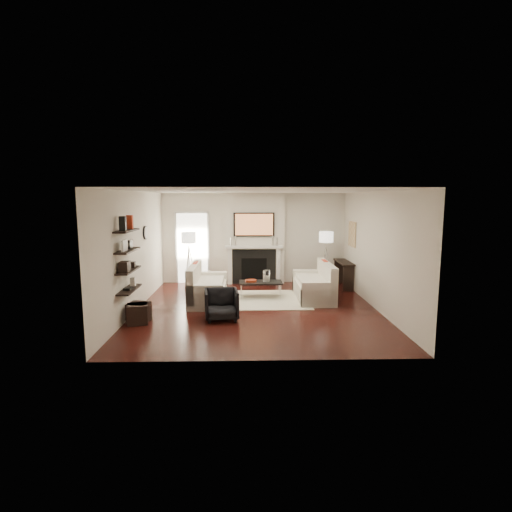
{
  "coord_description": "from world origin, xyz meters",
  "views": [
    {
      "loc": [
        -0.26,
        -8.99,
        2.53
      ],
      "look_at": [
        0.0,
        0.6,
        1.15
      ],
      "focal_mm": 28.0,
      "sensor_mm": 36.0,
      "label": 1
    }
  ],
  "objects_px": {
    "ottoman_near": "(139,312)",
    "loveseat_right_base": "(313,291)",
    "loveseat_left_base": "(208,293)",
    "coffee_table": "(261,282)",
    "lamp_left_shade": "(189,238)",
    "armchair": "(221,303)",
    "lamp_right_shade": "(326,237)"
  },
  "relations": [
    {
      "from": "loveseat_right_base",
      "to": "coffee_table",
      "type": "distance_m",
      "value": 1.36
    },
    {
      "from": "loveseat_left_base",
      "to": "lamp_left_shade",
      "type": "bearing_deg",
      "value": 113.74
    },
    {
      "from": "coffee_table",
      "to": "armchair",
      "type": "relative_size",
      "value": 1.56
    },
    {
      "from": "loveseat_left_base",
      "to": "coffee_table",
      "type": "distance_m",
      "value": 1.38
    },
    {
      "from": "armchair",
      "to": "loveseat_left_base",
      "type": "bearing_deg",
      "value": 98.53
    },
    {
      "from": "coffee_table",
      "to": "lamp_left_shade",
      "type": "height_order",
      "value": "lamp_left_shade"
    },
    {
      "from": "loveseat_right_base",
      "to": "ottoman_near",
      "type": "relative_size",
      "value": 4.5
    },
    {
      "from": "ottoman_near",
      "to": "loveseat_right_base",
      "type": "bearing_deg",
      "value": 24.84
    },
    {
      "from": "loveseat_right_base",
      "to": "armchair",
      "type": "height_order",
      "value": "armchair"
    },
    {
      "from": "loveseat_left_base",
      "to": "coffee_table",
      "type": "relative_size",
      "value": 1.64
    },
    {
      "from": "loveseat_right_base",
      "to": "lamp_right_shade",
      "type": "height_order",
      "value": "lamp_right_shade"
    },
    {
      "from": "armchair",
      "to": "lamp_left_shade",
      "type": "distance_m",
      "value": 3.36
    },
    {
      "from": "armchair",
      "to": "lamp_right_shade",
      "type": "distance_m",
      "value": 4.31
    },
    {
      "from": "loveseat_right_base",
      "to": "lamp_left_shade",
      "type": "height_order",
      "value": "lamp_left_shade"
    },
    {
      "from": "coffee_table",
      "to": "ottoman_near",
      "type": "relative_size",
      "value": 2.75
    },
    {
      "from": "loveseat_right_base",
      "to": "ottoman_near",
      "type": "xyz_separation_m",
      "value": [
        -3.94,
        -1.82,
        -0.01
      ]
    },
    {
      "from": "armchair",
      "to": "lamp_left_shade",
      "type": "bearing_deg",
      "value": 102.66
    },
    {
      "from": "coffee_table",
      "to": "ottoman_near",
      "type": "bearing_deg",
      "value": -142.91
    },
    {
      "from": "loveseat_left_base",
      "to": "lamp_right_shade",
      "type": "distance_m",
      "value": 3.82
    },
    {
      "from": "loveseat_right_base",
      "to": "lamp_right_shade",
      "type": "relative_size",
      "value": 4.5
    },
    {
      "from": "coffee_table",
      "to": "lamp_left_shade",
      "type": "distance_m",
      "value": 2.52
    },
    {
      "from": "loveseat_right_base",
      "to": "coffee_table",
      "type": "xyz_separation_m",
      "value": [
        -1.34,
        0.14,
        0.19
      ]
    },
    {
      "from": "loveseat_right_base",
      "to": "armchair",
      "type": "distance_m",
      "value": 2.81
    },
    {
      "from": "loveseat_left_base",
      "to": "loveseat_right_base",
      "type": "xyz_separation_m",
      "value": [
        2.65,
        0.22,
        0.0
      ]
    },
    {
      "from": "coffee_table",
      "to": "armchair",
      "type": "bearing_deg",
      "value": -116.12
    },
    {
      "from": "loveseat_right_base",
      "to": "ottoman_near",
      "type": "height_order",
      "value": "loveseat_right_base"
    },
    {
      "from": "loveseat_left_base",
      "to": "loveseat_right_base",
      "type": "height_order",
      "value": "same"
    },
    {
      "from": "ottoman_near",
      "to": "lamp_right_shade",
      "type": "bearing_deg",
      "value": 35.3
    },
    {
      "from": "armchair",
      "to": "lamp_left_shade",
      "type": "xyz_separation_m",
      "value": [
        -1.08,
        2.98,
        1.1
      ]
    },
    {
      "from": "lamp_right_shade",
      "to": "loveseat_right_base",
      "type": "bearing_deg",
      "value": -112.85
    },
    {
      "from": "loveseat_left_base",
      "to": "coffee_table",
      "type": "bearing_deg",
      "value": 15.55
    },
    {
      "from": "coffee_table",
      "to": "loveseat_right_base",
      "type": "bearing_deg",
      "value": -6.08
    }
  ]
}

